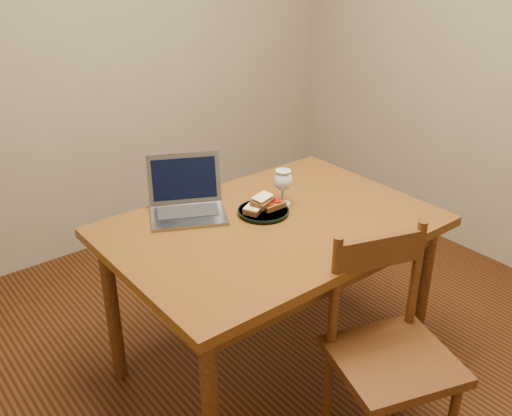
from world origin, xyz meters
TOP-DOWN VIEW (x-y plane):
  - floor at (0.00, 0.00)m, footprint 3.20×3.20m
  - back_wall at (0.00, 1.61)m, footprint 3.20×0.02m
  - table at (-0.06, 0.06)m, footprint 1.30×0.90m
  - chair at (-0.01, -0.55)m, footprint 0.52×0.51m
  - plate at (-0.04, 0.14)m, footprint 0.22×0.22m
  - sandwich_cheese at (-0.08, 0.15)m, footprint 0.12×0.10m
  - sandwich_tomato at (-0.00, 0.13)m, footprint 0.10×0.06m
  - sandwich_top at (-0.04, 0.15)m, footprint 0.12×0.10m
  - milk_glass at (0.08, 0.16)m, footprint 0.08×0.08m
  - laptop at (-0.28, 0.37)m, footprint 0.40×0.39m

SIDE VIEW (x-z plane):
  - floor at x=0.00m, z-range -0.02..0.00m
  - chair at x=-0.01m, z-range 0.26..0.70m
  - table at x=-0.06m, z-range 0.28..1.02m
  - plate at x=-0.04m, z-range 0.74..0.76m
  - sandwich_tomato at x=0.00m, z-range 0.76..0.79m
  - sandwich_cheese at x=-0.08m, z-range 0.76..0.79m
  - laptop at x=-0.28m, z-range 0.69..0.91m
  - sandwich_top at x=-0.04m, z-range 0.78..0.82m
  - milk_glass at x=0.08m, z-range 0.74..0.90m
  - back_wall at x=0.00m, z-range 0.00..2.60m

